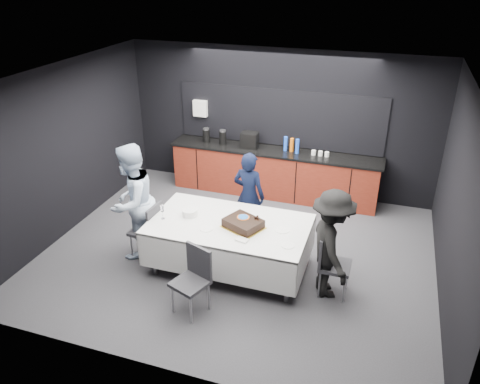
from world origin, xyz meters
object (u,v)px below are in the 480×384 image
Objects in this scene: chair_near at (194,275)px; person_right at (331,245)px; party_table at (229,231)px; plate_stack at (190,212)px; champagne_flute at (162,209)px; chair_left at (150,227)px; cake_assembly at (243,223)px; chair_right at (330,260)px; person_left at (132,202)px; person_center at (249,196)px.

chair_near is 1.88m from person_right.
plate_stack is (-0.64, 0.04, 0.19)m from party_table.
chair_near is 0.58× the size of person_right.
plate_stack is 0.42m from champagne_flute.
chair_left is at bearing -175.24° from party_table.
person_right is (1.27, -0.07, -0.05)m from cake_assembly.
plate_stack is at bearing 32.61° from champagne_flute.
chair_near is at bearing -97.64° from party_table.
plate_stack is at bearing 12.78° from chair_left.
chair_right is at bearing -3.84° from party_table.
person_right is (2.47, 0.06, -0.14)m from champagne_flute.
party_table is at bearing 60.52° from person_right.
person_right reaches higher than party_table.
chair_left is 0.47m from person_left.
cake_assembly is at bearing 6.23° from champagne_flute.
person_left reaches higher than person_right.
chair_near is at bearing 94.69° from person_center.
person_right is at bearing -4.26° from plate_stack.
cake_assembly is 0.44× the size of person_center.
person_center is at bearing 90.27° from party_table.
chair_left is 0.58× the size of person_right.
party_table is 1.03m from chair_near.
chair_left is 1.00× the size of chair_near.
chair_right is 0.26m from person_right.
person_left is (-1.41, 0.94, 0.38)m from chair_near.
chair_near is (0.84, -0.83, -0.40)m from champagne_flute.
plate_stack is 0.13× the size of person_left.
cake_assembly is 1.31m from chair_right.
party_table is at bearing -3.35° from plate_stack.
person_center is at bearing 129.34° from person_left.
person_right is at bearing -4.65° from party_table.
cake_assembly is 1.08m from chair_near.
party_table is 0.98m from person_center.
chair_right is at bearing 94.58° from person_left.
person_left is at bearing -177.33° from party_table.
champagne_flute is (-0.98, -0.18, 0.30)m from party_table.
cake_assembly is at bearing -11.91° from party_table.
cake_assembly is 2.86× the size of plate_stack.
person_right is (1.63, 0.89, 0.26)m from chair_near.
person_left is (-0.28, 0.03, 0.38)m from chair_left.
person_right is at bearing -90.69° from chair_right.
person_left is at bearing 146.39° from chair_near.
party_table is at bearing 176.16° from chair_right.
chair_near is 2.01m from person_center.
party_table is 10.36× the size of champagne_flute.
cake_assembly reaches higher than chair_right.
chair_left is 1.68m from person_center.
chair_left reaches higher than party_table.
chair_near is (1.13, -0.91, 0.00)m from chair_left.
champagne_flute reaches higher than plate_stack.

